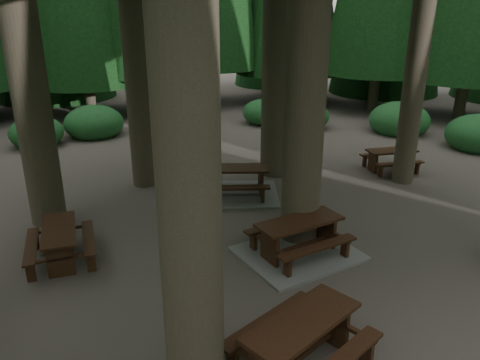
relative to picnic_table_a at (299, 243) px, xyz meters
name	(u,v)px	position (x,y,z in m)	size (l,w,h in m)	color
ground	(272,248)	(-0.38, 0.46, -0.27)	(80.00, 80.00, 0.00)	#554C45
picnic_table_a	(299,243)	(0.00, 0.00, 0.00)	(2.49, 2.13, 0.79)	gray
picnic_table_b	(60,239)	(-4.49, 1.86, 0.20)	(1.47, 1.75, 0.71)	#33170F
picnic_table_c	(234,186)	(0.14, 3.56, 0.01)	(2.95, 2.74, 0.80)	gray
picnic_table_d	(391,157)	(5.46, 3.36, 0.18)	(1.77, 1.53, 0.67)	#33170F
picnic_table_e	(302,336)	(-1.69, -2.79, 0.27)	(2.26, 2.04, 0.81)	#33170F
shrub_ring	(283,213)	(0.32, 1.21, 0.13)	(23.86, 24.64, 1.49)	#1E582A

